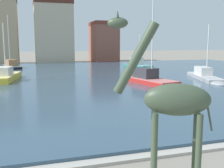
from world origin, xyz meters
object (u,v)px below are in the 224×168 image
Objects in this scene: giraffe_statue at (171,103)px; sailboat_teal at (139,66)px; sailboat_red at (151,80)px; sailboat_yellow at (6,77)px; sailboat_black at (10,66)px; sailboat_grey at (206,77)px.

sailboat_teal is (13.63, 35.00, -2.01)m from giraffe_statue.
sailboat_red is 1.06× the size of sailboat_yellow.
sailboat_teal is (20.52, -6.11, 0.06)m from sailboat_black.
sailboat_black reaches higher than sailboat_grey.
giraffe_statue is 24.47m from sailboat_grey.
sailboat_black reaches higher than sailboat_teal.
sailboat_grey is 1.42× the size of sailboat_teal.
sailboat_yellow is (-6.36, 25.49, -2.03)m from giraffe_statue.
sailboat_teal is (-1.49, 15.88, 0.10)m from sailboat_grey.
sailboat_black is 15.63m from sailboat_yellow.
sailboat_black is at bearing 135.02° from sailboat_grey.
sailboat_red is (14.75, -23.09, 0.03)m from sailboat_black.
sailboat_black reaches higher than giraffe_statue.
sailboat_grey is at bearing -84.63° from sailboat_teal.
sailboat_teal is at bearing -16.58° from sailboat_black.
giraffe_statue is at bearing -111.28° from sailboat_teal.
sailboat_black is 21.41m from sailboat_teal.
sailboat_red reaches higher than sailboat_yellow.
sailboat_teal is 17.93m from sailboat_red.
sailboat_red reaches higher than giraffe_statue.
sailboat_grey is 22.41m from sailboat_yellow.
sailboat_grey reaches higher than giraffe_statue.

